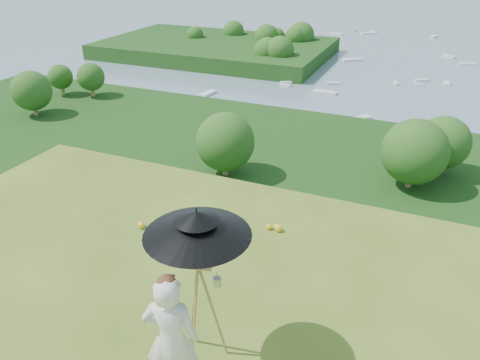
% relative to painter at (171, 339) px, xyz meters
% --- Properties ---
extents(forest_slope, '(140.00, 56.00, 22.00)m').
position_rel_painter_xyz_m(forest_slope, '(0.52, 33.23, -29.85)').
color(forest_slope, '#14360E').
rests_on(forest_slope, bay_water).
extents(shoreline_tier, '(170.00, 28.00, 8.00)m').
position_rel_painter_xyz_m(shoreline_tier, '(0.52, 73.23, -36.85)').
color(shoreline_tier, '#6B6355').
rests_on(shoreline_tier, bay_water).
extents(bay_water, '(700.00, 700.00, 0.00)m').
position_rel_painter_xyz_m(bay_water, '(0.52, 238.23, -34.85)').
color(bay_water, slate).
rests_on(bay_water, ground).
extents(peninsula, '(90.00, 60.00, 12.00)m').
position_rel_painter_xyz_m(peninsula, '(-74.48, 153.23, -29.85)').
color(peninsula, '#14360E').
rests_on(peninsula, bay_water).
extents(slope_trees, '(110.00, 50.00, 6.00)m').
position_rel_painter_xyz_m(slope_trees, '(0.52, 33.23, -15.85)').
color(slope_trees, '#295218').
rests_on(slope_trees, forest_slope).
extents(harbor_town, '(110.00, 22.00, 5.00)m').
position_rel_painter_xyz_m(harbor_town, '(0.52, 73.23, -30.35)').
color(harbor_town, silver).
rests_on(harbor_town, shoreline_tier).
extents(moored_boats, '(140.00, 140.00, 0.70)m').
position_rel_painter_xyz_m(moored_boats, '(-11.98, 159.23, -34.50)').
color(moored_boats, white).
rests_on(moored_boats, bay_water).
extents(painter, '(0.71, 0.56, 1.70)m').
position_rel_painter_xyz_m(painter, '(0.00, 0.00, 0.00)').
color(painter, white).
rests_on(painter, ground).
extents(field_easel, '(0.80, 0.80, 1.74)m').
position_rel_painter_xyz_m(field_easel, '(0.03, 0.61, 0.02)').
color(field_easel, olive).
rests_on(field_easel, ground).
extents(sun_umbrella, '(1.23, 1.23, 0.73)m').
position_rel_painter_xyz_m(sun_umbrella, '(0.03, 0.64, 0.95)').
color(sun_umbrella, black).
rests_on(sun_umbrella, field_easel).
extents(painter_cap, '(0.28, 0.31, 0.10)m').
position_rel_painter_xyz_m(painter_cap, '(0.00, 0.00, 0.80)').
color(painter_cap, '#CC7078').
rests_on(painter_cap, painter).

